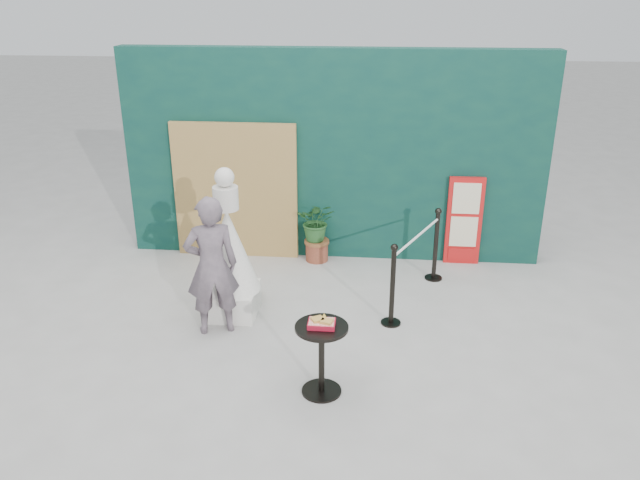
% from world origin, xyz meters
% --- Properties ---
extents(ground, '(60.00, 60.00, 0.00)m').
position_xyz_m(ground, '(0.00, 0.00, 0.00)').
color(ground, '#ADAAA5').
rests_on(ground, ground).
extents(back_wall, '(6.00, 0.30, 3.00)m').
position_xyz_m(back_wall, '(0.00, 3.15, 1.50)').
color(back_wall, '#0A302D').
rests_on(back_wall, ground).
extents(bamboo_fence, '(1.80, 0.08, 2.00)m').
position_xyz_m(bamboo_fence, '(-1.40, 2.94, 1.00)').
color(bamboo_fence, tan).
rests_on(bamboo_fence, ground).
extents(woman, '(0.70, 0.58, 1.66)m').
position_xyz_m(woman, '(-1.19, 0.73, 0.83)').
color(woman, slate).
rests_on(woman, ground).
extents(menu_board, '(0.50, 0.07, 1.30)m').
position_xyz_m(menu_board, '(1.90, 2.95, 0.65)').
color(menu_board, red).
rests_on(menu_board, ground).
extents(statue, '(0.73, 0.73, 1.86)m').
position_xyz_m(statue, '(-1.09, 1.15, 0.76)').
color(statue, white).
rests_on(statue, ground).
extents(cafe_table, '(0.52, 0.52, 0.75)m').
position_xyz_m(cafe_table, '(0.16, -0.36, 0.50)').
color(cafe_table, black).
rests_on(cafe_table, ground).
extents(food_basket, '(0.26, 0.19, 0.11)m').
position_xyz_m(food_basket, '(0.17, -0.35, 0.79)').
color(food_basket, '#B6132B').
rests_on(food_basket, cafe_table).
extents(planter, '(0.54, 0.47, 0.92)m').
position_xyz_m(planter, '(-0.20, 2.85, 0.53)').
color(planter, '#974331').
rests_on(planter, ground).
extents(stanchion_barrier, '(0.84, 1.54, 1.03)m').
position_xyz_m(stanchion_barrier, '(1.17, 1.73, 0.49)').
color(stanchion_barrier, black).
rests_on(stanchion_barrier, ground).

